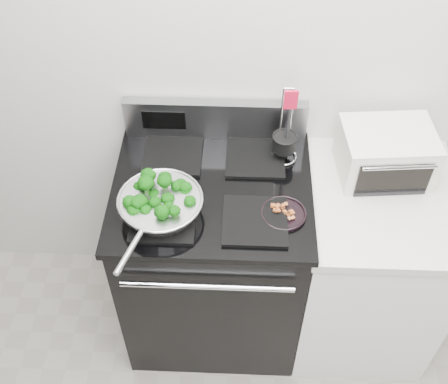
{
  "coord_description": "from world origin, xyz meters",
  "views": [
    {
      "loc": [
        -0.19,
        -0.09,
        2.56
      ],
      "look_at": [
        -0.25,
        1.36,
        0.98
      ],
      "focal_mm": 45.0,
      "sensor_mm": 36.0,
      "label": 1
    }
  ],
  "objects_px": {
    "skillet": "(160,204)",
    "utensil_holder": "(284,146)",
    "bacon_plate": "(284,212)",
    "toaster_oven": "(386,153)",
    "gas_range": "(213,256)"
  },
  "relations": [
    {
      "from": "toaster_oven",
      "to": "utensil_holder",
      "type": "bearing_deg",
      "value": 170.02
    },
    {
      "from": "skillet",
      "to": "utensil_holder",
      "type": "height_order",
      "value": "utensil_holder"
    },
    {
      "from": "bacon_plate",
      "to": "toaster_oven",
      "type": "bearing_deg",
      "value": 34.11
    },
    {
      "from": "gas_range",
      "to": "bacon_plate",
      "type": "height_order",
      "value": "gas_range"
    },
    {
      "from": "bacon_plate",
      "to": "toaster_oven",
      "type": "height_order",
      "value": "toaster_oven"
    },
    {
      "from": "toaster_oven",
      "to": "skillet",
      "type": "bearing_deg",
      "value": -166.78
    },
    {
      "from": "gas_range",
      "to": "utensil_holder",
      "type": "height_order",
      "value": "utensil_holder"
    },
    {
      "from": "toaster_oven",
      "to": "gas_range",
      "type": "bearing_deg",
      "value": -173.36
    },
    {
      "from": "bacon_plate",
      "to": "toaster_oven",
      "type": "distance_m",
      "value": 0.5
    },
    {
      "from": "gas_range",
      "to": "toaster_oven",
      "type": "height_order",
      "value": "gas_range"
    },
    {
      "from": "bacon_plate",
      "to": "utensil_holder",
      "type": "relative_size",
      "value": 0.49
    },
    {
      "from": "skillet",
      "to": "utensil_holder",
      "type": "distance_m",
      "value": 0.57
    },
    {
      "from": "bacon_plate",
      "to": "toaster_oven",
      "type": "relative_size",
      "value": 0.46
    },
    {
      "from": "toaster_oven",
      "to": "bacon_plate",
      "type": "bearing_deg",
      "value": -151.1
    },
    {
      "from": "gas_range",
      "to": "bacon_plate",
      "type": "distance_m",
      "value": 0.57
    }
  ]
}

